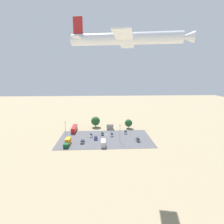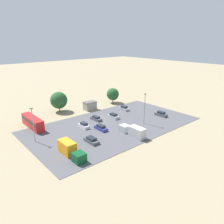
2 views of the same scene
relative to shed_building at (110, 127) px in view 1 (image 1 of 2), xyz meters
name	(u,v)px [view 1 (image 1 of 2)]	position (x,y,z in m)	size (l,w,h in m)	color
ground_plane	(105,135)	(3.51, 11.11, -1.63)	(400.00, 400.00, 0.00)	gray
parking_lot_surface	(105,139)	(3.51, 18.03, -1.59)	(53.74, 29.79, 0.08)	#4C4C51
shed_building	(110,127)	(0.00, 0.00, 0.00)	(4.83, 3.15, 3.24)	#9E998E
bus	(74,129)	(23.84, 3.34, 0.28)	(2.58, 11.77, 3.39)	red
parked_car_0	(96,138)	(9.04, 18.64, -0.90)	(1.81, 4.70, 1.54)	navy
parked_car_1	(83,142)	(16.12, 23.66, -0.95)	(2.00, 4.76, 1.44)	#4C5156
parked_car_2	(91,135)	(12.00, 13.86, -0.86)	(1.71, 4.05, 1.64)	silver
parked_car_3	(125,132)	(-9.56, 9.17, -0.86)	(1.96, 4.11, 1.64)	#ADB2B7
parked_car_4	(112,135)	(-0.55, 13.30, -0.85)	(1.91, 4.37, 1.66)	#ADB2B7
parked_car_5	(102,134)	(5.14, 10.91, -0.96)	(1.76, 4.66, 1.41)	#4C5156
parked_car_6	(138,140)	(-14.94, 22.64, -0.86)	(1.84, 4.53, 1.65)	#4C5156
parked_truck_0	(67,142)	(23.83, 26.06, -0.13)	(2.54, 9.03, 3.10)	#0C4723
parked_truck_1	(103,143)	(4.63, 27.89, -0.20)	(2.40, 8.84, 2.95)	#ADB2B7
tree_near_shed	(128,123)	(-13.07, -1.61, 2.15)	(5.23, 5.23, 6.39)	brown
tree_apron_mid	(96,121)	(10.06, -5.70, 2.77)	(6.33, 6.33, 7.57)	brown
light_pole_lot_centre	(120,133)	(-4.59, 23.71, 3.87)	(0.90, 0.28, 9.95)	gray
light_pole_lot_edge	(65,129)	(27.29, 13.41, 3.57)	(0.90, 0.28, 9.37)	gray
airplane	(129,39)	(-3.50, 59.79, 45.97)	(36.14, 30.22, 8.45)	white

